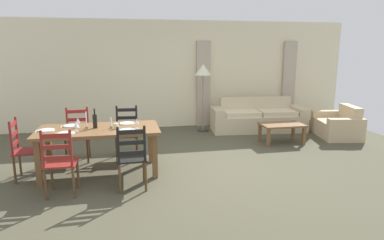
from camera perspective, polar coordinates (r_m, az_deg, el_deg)
ground_plane at (r=5.78m, az=0.53°, el=-8.27°), size 9.60×9.60×0.02m
wall_far at (r=8.71m, az=-4.07°, el=7.70°), size 9.60×0.16×2.70m
curtain_panel_left at (r=8.76m, az=1.93°, el=6.10°), size 0.35×0.08×2.20m
curtain_panel_right at (r=9.60m, az=16.08°, el=6.16°), size 0.35×0.08×2.20m
dining_table at (r=5.57m, az=-15.52°, el=-2.26°), size 1.90×0.96×0.75m
dining_chair_near_left at (r=4.94m, az=-21.48°, el=-6.71°), size 0.44×0.42×0.96m
dining_chair_near_right at (r=4.88m, az=-10.18°, el=-6.28°), size 0.43×0.41×0.96m
dining_chair_far_left at (r=6.41m, az=-18.84°, el=-2.35°), size 0.42×0.40×0.96m
dining_chair_far_right at (r=6.34m, az=-10.98°, el=-2.07°), size 0.45×0.43×0.96m
dining_chair_head_west at (r=5.79m, az=-26.62°, el=-4.49°), size 0.42×0.44×0.96m
dinner_plate_near_left at (r=5.36m, az=-20.55°, el=-2.09°), size 0.24×0.24×0.02m
fork_near_left at (r=5.39m, az=-22.12°, el=-2.21°), size 0.02×0.17×0.01m
dinner_plate_near_right at (r=5.29m, az=-10.88°, el=-1.71°), size 0.24×0.24×0.02m
fork_near_right at (r=5.29m, az=-12.51°, el=-1.84°), size 0.03×0.17×0.01m
dinner_plate_far_left at (r=5.84m, az=-19.82°, el=-0.92°), size 0.24×0.24×0.02m
fork_far_left at (r=5.87m, az=-21.27°, el=-1.04°), size 0.02×0.17×0.01m
dinner_plate_far_right at (r=5.78m, az=-10.97°, el=-0.56°), size 0.24×0.24×0.02m
fork_far_right at (r=5.78m, az=-12.45°, el=-0.68°), size 0.02×0.17×0.01m
dinner_plate_head_west at (r=5.66m, az=-23.47°, el=-1.60°), size 0.24×0.24×0.02m
fork_head_west at (r=5.70m, az=-24.94°, el=-1.72°), size 0.02×0.17×0.01m
wine_bottle at (r=5.57m, az=-16.14°, el=-0.14°), size 0.07×0.07×0.32m
wine_glass_near_left at (r=5.44m, az=-19.08°, el=-0.68°), size 0.06×0.06×0.16m
wine_glass_near_right at (r=5.40m, az=-9.36°, el=-0.28°), size 0.06×0.06×0.16m
wine_glass_far_left at (r=5.69m, az=-18.81°, el=-0.13°), size 0.06×0.06×0.16m
coffee_cup_primary at (r=5.44m, az=-12.74°, el=-1.02°), size 0.07×0.07×0.09m
candle_tall at (r=5.57m, az=-17.45°, el=-0.63°), size 0.05×0.05×0.27m
candle_short at (r=5.49m, az=-13.55°, el=-0.92°), size 0.05×0.05×0.18m
couch at (r=8.53m, az=11.01°, el=0.24°), size 2.35×1.01×0.80m
coffee_table at (r=7.46m, az=14.99°, el=-1.12°), size 0.90×0.56×0.42m
armchair_upholstered at (r=8.48m, az=23.68°, el=-0.93°), size 1.01×1.29×0.72m
standing_lamp at (r=8.13m, az=1.88°, el=7.85°), size 0.40×0.40×1.64m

